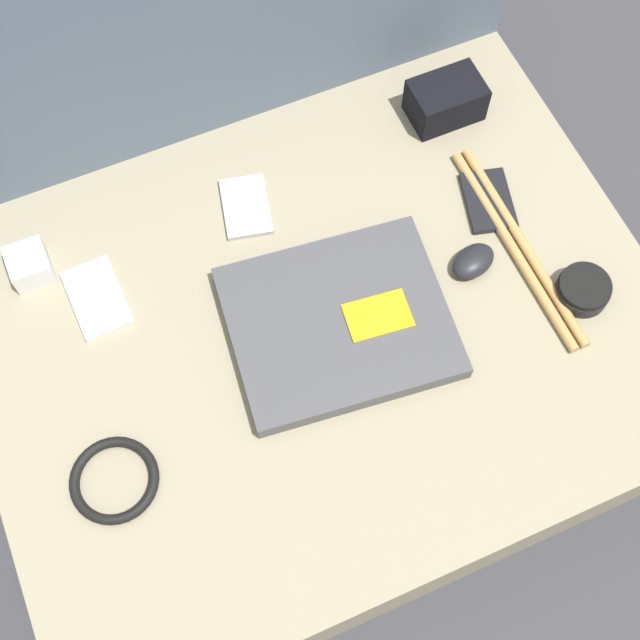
# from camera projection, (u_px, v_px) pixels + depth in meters

# --- Properties ---
(ground_plane) EXTENTS (8.00, 8.00, 0.00)m
(ground_plane) POSITION_uv_depth(u_px,v_px,m) (320.00, 366.00, 1.40)
(ground_plane) COLOR #38383D
(couch_seat) EXTENTS (0.97, 0.75, 0.16)m
(couch_seat) POSITION_uv_depth(u_px,v_px,m) (320.00, 347.00, 1.33)
(couch_seat) COLOR gray
(couch_seat) RESTS_ON ground_plane
(couch_backrest) EXTENTS (0.97, 0.20, 0.60)m
(couch_backrest) POSITION_uv_depth(u_px,v_px,m) (191.00, 14.00, 1.31)
(couch_backrest) COLOR slate
(couch_backrest) RESTS_ON ground_plane
(laptop) EXTENTS (0.33, 0.29, 0.03)m
(laptop) POSITION_uv_depth(u_px,v_px,m) (339.00, 322.00, 1.25)
(laptop) COLOR #47474C
(laptop) RESTS_ON couch_seat
(computer_mouse) EXTENTS (0.08, 0.07, 0.03)m
(computer_mouse) POSITION_uv_depth(u_px,v_px,m) (472.00, 260.00, 1.29)
(computer_mouse) COLOR black
(computer_mouse) RESTS_ON couch_seat
(speaker_puck) EXTENTS (0.08, 0.08, 0.03)m
(speaker_puck) POSITION_uv_depth(u_px,v_px,m) (583.00, 290.00, 1.27)
(speaker_puck) COLOR black
(speaker_puck) RESTS_ON couch_seat
(phone_silver) EXTENTS (0.09, 0.12, 0.01)m
(phone_silver) POSITION_uv_depth(u_px,v_px,m) (488.00, 201.00, 1.34)
(phone_silver) COLOR black
(phone_silver) RESTS_ON couch_seat
(phone_black) EXTENTS (0.08, 0.12, 0.01)m
(phone_black) POSITION_uv_depth(u_px,v_px,m) (97.00, 298.00, 1.27)
(phone_black) COLOR silver
(phone_black) RESTS_ON couch_seat
(phone_small) EXTENTS (0.09, 0.12, 0.01)m
(phone_small) POSITION_uv_depth(u_px,v_px,m) (246.00, 207.00, 1.34)
(phone_small) COLOR #B7B7BC
(phone_small) RESTS_ON couch_seat
(camera_pouch) EXTENTS (0.11, 0.08, 0.06)m
(camera_pouch) POSITION_uv_depth(u_px,v_px,m) (446.00, 100.00, 1.38)
(camera_pouch) COLOR black
(camera_pouch) RESTS_ON couch_seat
(charger_brick) EXTENTS (0.06, 0.06, 0.04)m
(charger_brick) POSITION_uv_depth(u_px,v_px,m) (30.00, 265.00, 1.28)
(charger_brick) COLOR silver
(charger_brick) RESTS_ON couch_seat
(cable_coil) EXTENTS (0.12, 0.12, 0.01)m
(cable_coil) POSITION_uv_depth(u_px,v_px,m) (114.00, 480.00, 1.16)
(cable_coil) COLOR black
(cable_coil) RESTS_ON couch_seat
(drumstick_pair) EXTENTS (0.03, 0.36, 0.01)m
(drumstick_pair) POSITION_uv_depth(u_px,v_px,m) (519.00, 247.00, 1.30)
(drumstick_pair) COLOR tan
(drumstick_pair) RESTS_ON couch_seat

